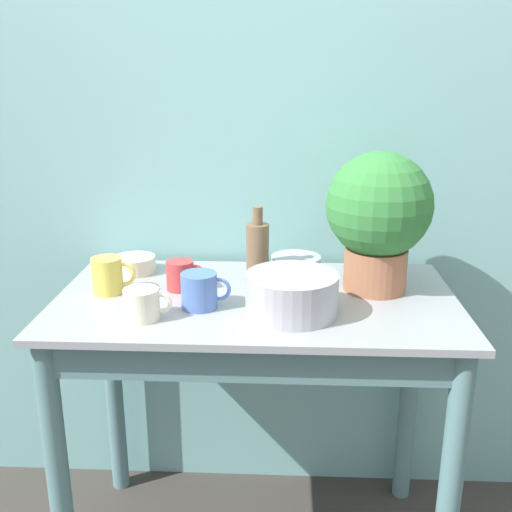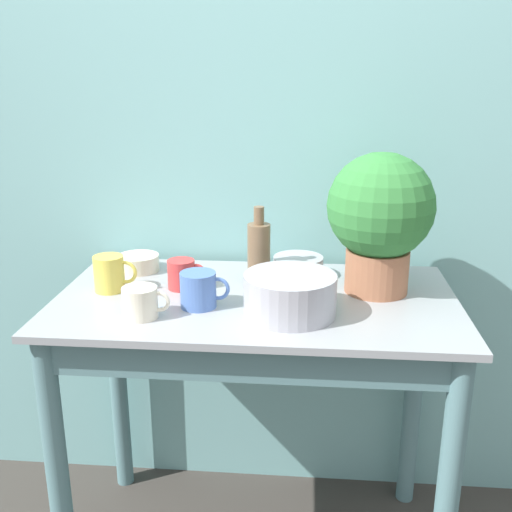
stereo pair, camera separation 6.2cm
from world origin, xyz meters
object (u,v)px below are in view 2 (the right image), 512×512
bowl_wash_large (290,295)px  bowl_small_steel (298,267)px  bowl_small_cream (138,263)px  mug_blue (199,290)px  mug_yellow (110,273)px  potted_plant (380,215)px  mug_red (182,274)px  mug_cream (141,302)px  bottle_tall (258,253)px

bowl_wash_large → bowl_small_steel: size_ratio=1.58×
bowl_small_cream → bowl_wash_large: bearing=-32.4°
bowl_small_steel → mug_blue: bearing=-134.3°
mug_yellow → bowl_small_steel: mug_yellow is taller
potted_plant → mug_blue: 0.54m
potted_plant → bowl_small_cream: (-0.73, 0.12, -0.20)m
mug_red → bowl_small_steel: 0.36m
mug_blue → mug_red: size_ratio=1.18×
bowl_wash_large → mug_cream: bowl_wash_large is taller
potted_plant → mug_red: bearing=-177.4°
mug_yellow → mug_red: bearing=10.2°
bowl_small_cream → potted_plant: bearing=-9.4°
bowl_wash_large → mug_yellow: bowl_wash_large is taller
mug_red → potted_plant: bearing=2.6°
potted_plant → mug_cream: (-0.62, -0.24, -0.19)m
bowl_wash_large → mug_cream: (-0.38, -0.05, -0.01)m
bottle_tall → mug_red: 0.23m
mug_yellow → potted_plant: bearing=4.7°
mug_cream → mug_red: 0.23m
mug_cream → bowl_small_cream: bearing=106.7°
mug_red → bowl_small_steel: size_ratio=0.74×
mug_cream → bowl_small_cream: (-0.11, 0.37, -0.02)m
mug_red → bowl_small_steel: mug_red is taller
bottle_tall → bowl_small_steel: size_ratio=1.55×
potted_plant → mug_yellow: size_ratio=3.18×
bowl_wash_large → mug_red: bowl_wash_large is taller
mug_blue → mug_yellow: 0.29m
bottle_tall → mug_cream: bottle_tall is taller
potted_plant → bottle_tall: size_ratio=1.69×
mug_blue → mug_yellow: bearing=160.3°
mug_blue → mug_cream: bearing=-148.6°
mug_yellow → mug_cream: size_ratio=1.01×
potted_plant → bowl_wash_large: potted_plant is taller
potted_plant → bowl_wash_large: bearing=-141.7°
bottle_tall → bowl_small_cream: 0.41m
bowl_wash_large → mug_blue: (-0.24, 0.03, -0.01)m
mug_blue → mug_red: bearing=118.7°
mug_cream → bowl_wash_large: bearing=8.0°
bowl_small_steel → bowl_small_cream: size_ratio=1.17×
mug_yellow → bowl_small_cream: mug_yellow is taller
mug_yellow → mug_blue: bearing=-19.7°
potted_plant → mug_blue: size_ratio=2.99×
bottle_tall → mug_red: bottle_tall is taller
bottle_tall → bowl_small_cream: (-0.39, 0.10, -0.07)m
bottle_tall → bowl_small_steel: bottle_tall is taller
bowl_small_steel → mug_red: bearing=-158.6°
mug_blue → bottle_tall: bearing=52.1°
mug_yellow → bowl_small_steel: size_ratio=0.82×
mug_yellow → bowl_small_cream: size_ratio=0.96×
bottle_tall → mug_cream: 0.39m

